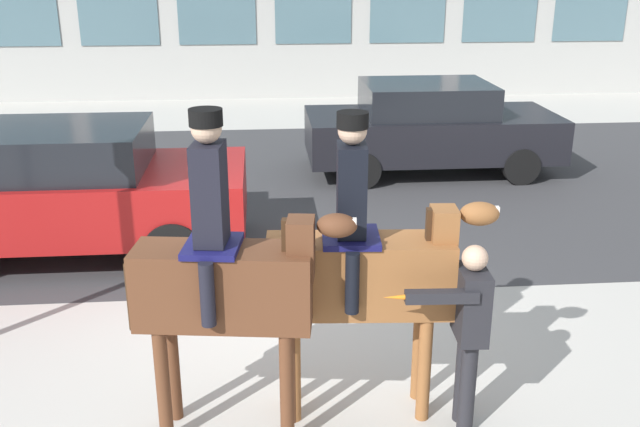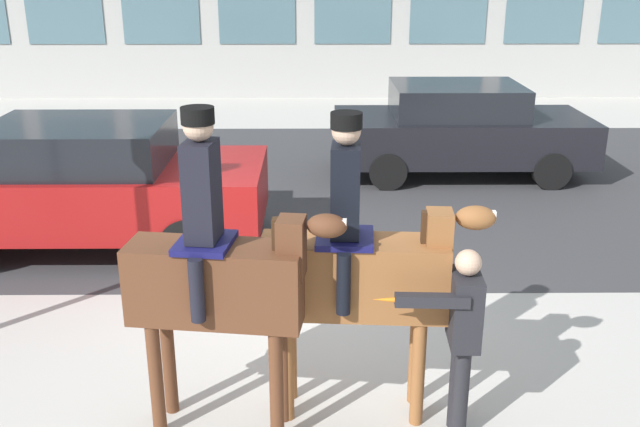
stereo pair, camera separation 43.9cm
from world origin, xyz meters
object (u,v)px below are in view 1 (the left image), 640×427
mounted_horse_companion (363,267)px  street_car_far_lane (430,127)px  street_car_near_lane (66,189)px  pedestrian_bystander (468,324)px  mounted_horse_lead (227,278)px

mounted_horse_companion → street_car_far_lane: bearing=76.6°
street_car_near_lane → mounted_horse_companion: bearing=-48.8°
street_car_far_lane → pedestrian_bystander: bearing=-100.9°
mounted_horse_companion → pedestrian_bystander: (0.79, -0.32, -0.37)m
mounted_horse_lead → mounted_horse_companion: mounted_horse_lead is taller
pedestrian_bystander → mounted_horse_companion: bearing=-19.4°
mounted_horse_companion → street_car_far_lane: (2.22, 7.10, -0.49)m
mounted_horse_lead → street_car_near_lane: mounted_horse_lead is taller
mounted_horse_companion → mounted_horse_lead: bearing=-164.3°
pedestrian_bystander → street_car_near_lane: 5.73m
mounted_horse_lead → pedestrian_bystander: bearing=4.6°
street_car_near_lane → pedestrian_bystander: bearing=-45.0°
mounted_horse_lead → pedestrian_bystander: (1.86, -0.10, -0.43)m
mounted_horse_companion → street_car_near_lane: (-3.27, 3.73, -0.44)m
mounted_horse_lead → mounted_horse_companion: bearing=19.4°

